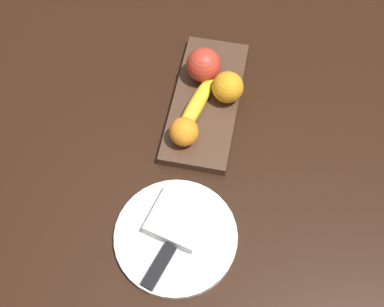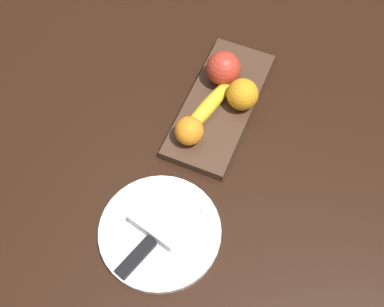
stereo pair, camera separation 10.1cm
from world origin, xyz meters
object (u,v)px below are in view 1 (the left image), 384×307
(banana, at_px, (195,106))
(orange_near_apple, at_px, (228,87))
(orange_near_banana, at_px, (184,132))
(folded_napkin, at_px, (179,218))
(fruit_tray, at_px, (206,101))
(knife, at_px, (163,259))
(dinner_plate, at_px, (176,236))
(apple, at_px, (204,65))

(banana, xyz_separation_m, orange_near_apple, (0.05, -0.06, 0.02))
(orange_near_banana, height_order, folded_napkin, orange_near_banana)
(orange_near_banana, distance_m, folded_napkin, 0.18)
(fruit_tray, height_order, orange_near_apple, orange_near_apple)
(banana, bearing_deg, orange_near_banana, -173.39)
(fruit_tray, height_order, knife, knife)
(dinner_plate, distance_m, folded_napkin, 0.04)
(orange_near_banana, relative_size, folded_napkin, 0.59)
(orange_near_apple, xyz_separation_m, orange_near_banana, (-0.13, 0.07, -0.00))
(knife, bearing_deg, folded_napkin, 8.74)
(apple, relative_size, banana, 0.40)
(apple, distance_m, banana, 0.10)
(knife, bearing_deg, banana, 18.08)
(orange_near_banana, distance_m, dinner_plate, 0.22)
(orange_near_apple, distance_m, orange_near_banana, 0.15)
(banana, distance_m, orange_near_apple, 0.08)
(orange_near_banana, bearing_deg, knife, -176.99)
(orange_near_apple, bearing_deg, banana, 129.49)
(fruit_tray, bearing_deg, banana, 155.89)
(banana, bearing_deg, dinner_plate, -162.95)
(fruit_tray, xyz_separation_m, knife, (-0.38, 0.01, 0.01))
(apple, relative_size, knife, 0.43)
(apple, height_order, orange_near_banana, apple)
(banana, height_order, knife, banana)
(fruit_tray, xyz_separation_m, banana, (-0.04, 0.02, 0.03))
(dinner_plate, relative_size, folded_napkin, 2.31)
(orange_near_apple, bearing_deg, folded_napkin, 171.75)
(orange_near_apple, distance_m, folded_napkin, 0.31)
(orange_near_apple, height_order, orange_near_banana, orange_near_apple)
(banana, relative_size, folded_napkin, 1.86)
(apple, relative_size, folded_napkin, 0.75)
(fruit_tray, relative_size, banana, 1.79)
(fruit_tray, bearing_deg, knife, 178.08)
(fruit_tray, distance_m, folded_napkin, 0.29)
(fruit_tray, bearing_deg, orange_near_apple, -73.91)
(fruit_tray, distance_m, banana, 0.05)
(knife, bearing_deg, orange_near_banana, 20.37)
(apple, distance_m, orange_near_apple, 0.08)
(apple, relative_size, orange_near_apple, 1.12)
(apple, distance_m, orange_near_banana, 0.17)
(folded_napkin, bearing_deg, orange_near_banana, 8.38)
(fruit_tray, relative_size, orange_near_banana, 5.62)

